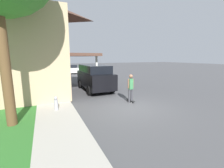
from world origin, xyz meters
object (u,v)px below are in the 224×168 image
Objects in this scene: suv_parked at (95,77)px; skateboarder at (131,87)px; car_down_street at (71,69)px; skateboard at (130,100)px; lawn_tree_far at (37,25)px; fire_hydrant at (56,103)px.

suv_parked is 4.18m from skateboarder.
skateboarder is at bearing -88.95° from car_down_street.
skateboard is (0.40, -18.57, -0.63)m from car_down_street.
suv_parked reaches higher than car_down_street.
lawn_tree_far is at bearing -114.85° from car_down_street.
fire_hydrant is at bearing -101.88° from car_down_street.
fire_hydrant is (-3.88, -18.47, -0.27)m from car_down_street.
lawn_tree_far is at bearing 94.42° from fire_hydrant.
lawn_tree_far reaches higher than fire_hydrant.
skateboarder reaches higher than fire_hydrant.
lawn_tree_far is 9.62× the size of skateboard.
car_down_street is (4.55, 9.83, -4.92)m from lawn_tree_far.
skateboarder is at bearing -60.96° from lawn_tree_far.
skateboard is at bearing -76.42° from suv_parked.
suv_parked is at bearing 102.62° from skateboarder.
suv_parked is at bearing 103.58° from skateboard.
fire_hydrant is (-4.28, 0.10, 0.36)m from skateboard.
skateboard is at bearing -60.49° from lawn_tree_far.
suv_parked is at bearing 49.71° from fire_hydrant.
skateboarder is at bearing -2.33° from fire_hydrant.
fire_hydrant is (0.67, -8.64, -5.19)m from lawn_tree_far.
lawn_tree_far is at bearing 119.51° from skateboard.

